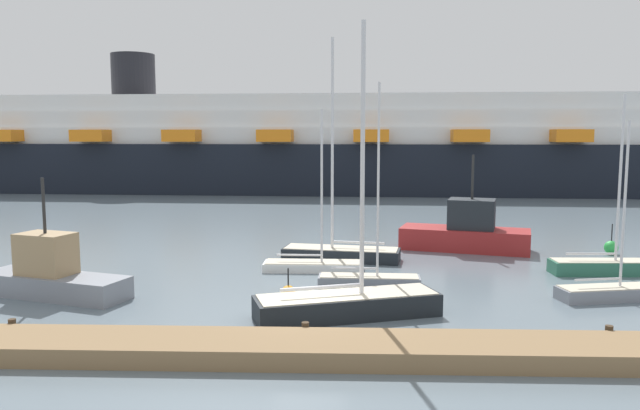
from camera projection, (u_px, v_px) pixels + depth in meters
The scene contains 13 objects.
ground_plane at pixel (309, 321), 21.51m from camera, with size 600.00×600.00×0.00m, color slate.
dock_pier at pixel (303, 349), 17.92m from camera, with size 23.62×2.52×0.70m.
sailboat_0 at pixel (369, 278), 26.15m from camera, with size 4.41×1.29×8.77m.
sailboat_1 at pixel (314, 264), 29.53m from camera, with size 4.88×1.49×7.80m.
sailboat_2 at pixel (612, 291), 24.32m from camera, with size 4.52×1.97×7.14m.
sailboat_3 at pixel (341, 250), 31.97m from camera, with size 6.33×2.74×11.53m.
sailboat_4 at pixel (607, 265), 28.76m from camera, with size 5.21×1.42×8.44m.
sailboat_5 at pixel (348, 302), 21.98m from camera, with size 6.96×3.75×10.54m.
fishing_boat_0 at pixel (51, 275), 24.78m from camera, with size 6.71×3.74×4.86m.
fishing_boat_1 at pixel (466, 232), 34.77m from camera, with size 7.61×4.46×5.47m.
channel_buoy_0 at pixel (288, 292), 24.36m from camera, with size 0.57×0.57×1.28m.
channel_buoy_1 at pixel (611, 247), 33.59m from camera, with size 0.74×0.74×1.70m.
cruise_ship at pixel (284, 147), 71.95m from camera, with size 102.30×20.03×16.17m.
Camera 1 is at (1.13, -20.87, 6.58)m, focal length 34.04 mm.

